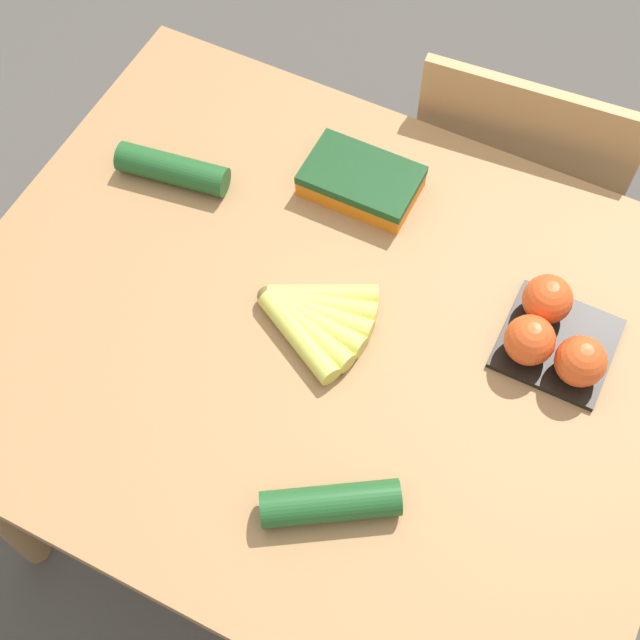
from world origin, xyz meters
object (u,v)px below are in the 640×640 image
Objects in this scene: tomato_pack at (553,335)px; carrot_bag at (361,179)px; banana_bunch at (313,317)px; cucumber_far at (330,504)px; cucumber_near at (172,169)px; chair at (513,189)px.

tomato_pack reaches higher than carrot_bag.
banana_bunch is at bearing -80.74° from carrot_bag.
cucumber_far is at bearing -58.62° from banana_bunch.
tomato_pack is 0.41m from cucumber_far.
tomato_pack is 0.88× the size of carrot_bag.
tomato_pack is at bearing -2.22° from cucumber_near.
chair reaches higher than cucumber_near.
cucumber_far is (0.48, -0.39, 0.00)m from cucumber_near.
cucumber_near reaches higher than carrot_bag.
banana_bunch is at bearing 71.67° from chair.
carrot_bag is at bearing 57.25° from chair.
chair reaches higher than banana_bunch.
carrot_bag is 0.96× the size of cucumber_near.
carrot_bag is 0.31m from cucumber_near.
cucumber_near is (-0.33, 0.14, 0.01)m from banana_bunch.
carrot_bag is at bearing 99.26° from banana_bunch.
chair reaches higher than cucumber_far.
tomato_pack is at bearing -20.88° from carrot_bag.
cucumber_near is at bearing 40.27° from chair.
chair is 4.52× the size of cucumber_near.
carrot_bag is at bearing 22.17° from cucumber_near.
cucumber_near is (-0.29, -0.12, -0.00)m from carrot_bag.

